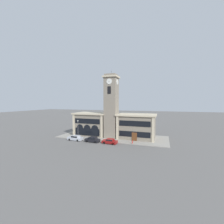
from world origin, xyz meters
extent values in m
plane|color=#605E5B|center=(0.00, 0.00, 0.00)|extent=(300.00, 300.00, 0.00)
cube|color=gray|center=(0.00, 6.36, 0.07)|extent=(34.37, 12.72, 0.15)
cube|color=gray|center=(0.00, 5.35, 9.37)|extent=(3.76, 3.76, 18.73)
cube|color=beige|center=(0.00, 5.35, 18.96)|extent=(4.46, 4.46, 0.45)
cube|color=gray|center=(0.00, 5.35, 19.48)|extent=(3.46, 3.46, 0.60)
cylinder|color=#4C4C51|center=(0.00, 5.35, 20.38)|extent=(0.10, 0.10, 1.20)
cylinder|color=silver|center=(0.00, 3.42, 17.40)|extent=(1.67, 0.10, 1.67)
cylinder|color=black|center=(0.00, 3.35, 17.40)|extent=(0.13, 0.04, 0.13)
cylinder|color=silver|center=(1.93, 5.35, 17.40)|extent=(0.10, 1.67, 1.67)
cylinder|color=black|center=(2.00, 5.35, 17.40)|extent=(0.04, 0.13, 0.13)
cube|color=black|center=(0.00, 3.43, 14.86)|extent=(1.05, 0.10, 2.20)
cube|color=gray|center=(-7.52, 7.10, 3.60)|extent=(10.67, 7.24, 7.20)
cube|color=beige|center=(-7.52, 7.10, 7.43)|extent=(11.37, 7.94, 0.45)
cube|color=beige|center=(-12.50, 3.41, 3.60)|extent=(0.70, 0.16, 7.20)
cube|color=beige|center=(-2.53, 3.41, 3.60)|extent=(0.70, 0.16, 7.20)
cube|color=black|center=(-7.52, 3.43, 5.19)|extent=(8.75, 0.10, 1.58)
cube|color=black|center=(-7.52, 3.43, 1.73)|extent=(8.54, 0.10, 2.30)
cylinder|color=black|center=(-10.19, 3.42, 2.88)|extent=(2.35, 0.06, 2.35)
cylinder|color=black|center=(-7.52, 3.42, 2.88)|extent=(2.35, 0.06, 2.35)
cylinder|color=black|center=(-4.85, 3.42, 2.88)|extent=(2.35, 0.06, 2.35)
cube|color=gray|center=(7.68, 7.10, 3.56)|extent=(11.01, 7.24, 7.13)
cube|color=beige|center=(7.68, 7.10, 7.35)|extent=(11.71, 7.94, 0.45)
cube|color=beige|center=(2.53, 3.41, 3.56)|extent=(0.70, 0.16, 7.13)
cube|color=beige|center=(12.84, 3.41, 3.56)|extent=(0.70, 0.16, 7.13)
cube|color=black|center=(7.68, 3.43, 5.13)|extent=(9.02, 0.10, 1.57)
cube|color=#5B3319|center=(7.68, 3.42, 1.28)|extent=(1.50, 0.12, 2.57)
cube|color=black|center=(7.68, 3.43, 2.05)|extent=(9.02, 0.10, 1.60)
cube|color=#B2B7C1|center=(-9.06, -1.10, 0.54)|extent=(4.62, 2.12, 0.74)
cube|color=#B2B7C1|center=(-8.88, -1.11, 1.19)|extent=(2.26, 1.80, 0.56)
cube|color=black|center=(-8.88, -1.11, 1.19)|extent=(2.18, 1.84, 0.42)
cylinder|color=black|center=(-10.51, -1.85, 0.30)|extent=(0.62, 0.25, 0.61)
cylinder|color=black|center=(-10.42, -0.20, 0.30)|extent=(0.62, 0.25, 0.61)
cylinder|color=black|center=(-7.70, -2.00, 0.30)|extent=(0.62, 0.25, 0.61)
cylinder|color=black|center=(-7.62, -0.35, 0.30)|extent=(0.62, 0.25, 0.61)
cube|color=black|center=(-3.39, -1.10, 0.54)|extent=(4.24, 2.10, 0.73)
cube|color=black|center=(-3.22, -1.11, 1.17)|extent=(2.08, 1.80, 0.54)
cube|color=black|center=(-3.22, -1.11, 1.17)|extent=(2.00, 1.83, 0.40)
cylinder|color=black|center=(-4.72, -1.86, 0.32)|extent=(0.64, 0.25, 0.63)
cylinder|color=black|center=(-4.63, -0.20, 0.32)|extent=(0.64, 0.25, 0.63)
cylinder|color=black|center=(-2.15, -2.00, 0.32)|extent=(0.64, 0.25, 0.63)
cylinder|color=black|center=(-2.06, -0.34, 0.32)|extent=(0.64, 0.25, 0.63)
cube|color=maroon|center=(1.78, -1.10, 0.53)|extent=(4.15, 2.09, 0.70)
cube|color=maroon|center=(1.94, -1.11, 1.10)|extent=(2.04, 1.79, 0.46)
cube|color=black|center=(1.94, -1.11, 1.10)|extent=(1.96, 1.83, 0.34)
cylinder|color=black|center=(0.48, -1.86, 0.33)|extent=(0.66, 0.25, 0.65)
cylinder|color=black|center=(0.57, -0.21, 0.33)|extent=(0.66, 0.25, 0.65)
cylinder|color=black|center=(2.99, -2.00, 0.33)|extent=(0.66, 0.25, 0.65)
cylinder|color=black|center=(3.08, -0.34, 0.33)|extent=(0.66, 0.25, 0.65)
cylinder|color=#4C4C51|center=(-8.93, 0.30, 2.79)|extent=(0.12, 0.12, 5.28)
sphere|color=silver|center=(-8.93, 0.30, 5.61)|extent=(0.36, 0.36, 0.36)
cylinder|color=black|center=(-10.19, 0.31, 0.60)|extent=(0.18, 0.18, 0.90)
sphere|color=black|center=(-10.19, 0.31, 1.13)|extent=(0.16, 0.16, 0.16)
cylinder|color=red|center=(7.68, 0.45, 0.50)|extent=(0.22, 0.22, 0.70)
sphere|color=red|center=(7.68, 0.45, 0.93)|extent=(0.19, 0.19, 0.19)
camera|label=1|loc=(15.40, -38.68, 11.36)|focal=24.00mm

